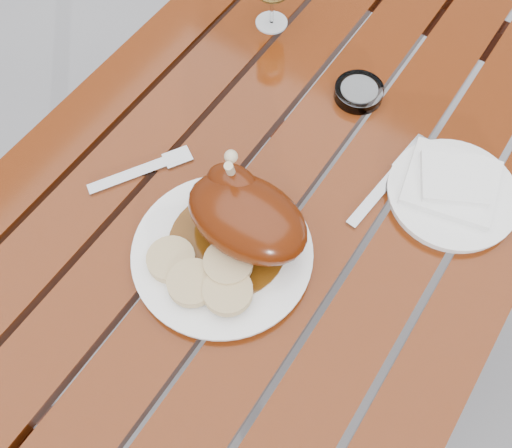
{
  "coord_description": "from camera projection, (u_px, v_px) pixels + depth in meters",
  "views": [
    {
      "loc": [
        0.25,
        -0.46,
        1.52
      ],
      "look_at": [
        0.03,
        -0.13,
        0.78
      ],
      "focal_mm": 40.0,
      "sensor_mm": 36.0,
      "label": 1
    }
  ],
  "objects": [
    {
      "name": "ground",
      "position": [
        273.0,
        318.0,
        1.59
      ],
      "size": [
        60.0,
        60.0,
        0.0
      ],
      "primitive_type": "plane",
      "color": "slate",
      "rests_on": "ground"
    },
    {
      "name": "table",
      "position": [
        278.0,
        262.0,
        1.26
      ],
      "size": [
        0.8,
        1.2,
        0.75
      ],
      "primitive_type": "cube",
      "color": "#69270C",
      "rests_on": "ground"
    },
    {
      "name": "dinner_plate",
      "position": [
        222.0,
        254.0,
        0.85
      ],
      "size": [
        0.31,
        0.31,
        0.02
      ],
      "primitive_type": "cylinder",
      "rotation": [
        0.0,
        0.0,
        -0.17
      ],
      "color": "white",
      "rests_on": "table"
    },
    {
      "name": "roast_duck",
      "position": [
        244.0,
        214.0,
        0.81
      ],
      "size": [
        0.2,
        0.18,
        0.13
      ],
      "color": "#562D09",
      "rests_on": "dinner_plate"
    },
    {
      "name": "bread_dumplings",
      "position": [
        204.0,
        274.0,
        0.81
      ],
      "size": [
        0.17,
        0.12,
        0.03
      ],
      "color": "tan",
      "rests_on": "dinner_plate"
    },
    {
      "name": "side_plate",
      "position": [
        452.0,
        195.0,
        0.9
      ],
      "size": [
        0.27,
        0.27,
        0.02
      ],
      "primitive_type": "cylinder",
      "rotation": [
        0.0,
        0.0,
        -0.41
      ],
      "color": "white",
      "rests_on": "table"
    },
    {
      "name": "napkin",
      "position": [
        451.0,
        182.0,
        0.89
      ],
      "size": [
        0.16,
        0.15,
        0.01
      ],
      "primitive_type": "cube",
      "rotation": [
        0.0,
        0.0,
        0.22
      ],
      "color": "white",
      "rests_on": "side_plate"
    },
    {
      "name": "ashtray",
      "position": [
        359.0,
        92.0,
        0.99
      ],
      "size": [
        0.09,
        0.09,
        0.02
      ],
      "primitive_type": "cylinder",
      "rotation": [
        0.0,
        0.0,
        -0.1
      ],
      "color": "#B2B7BC",
      "rests_on": "table"
    },
    {
      "name": "fork",
      "position": [
        136.0,
        173.0,
        0.92
      ],
      "size": [
        0.1,
        0.15,
        0.01
      ],
      "primitive_type": "cube",
      "rotation": [
        0.0,
        0.0,
        -0.55
      ],
      "color": "gray",
      "rests_on": "table"
    },
    {
      "name": "knife",
      "position": [
        383.0,
        186.0,
        0.91
      ],
      "size": [
        0.04,
        0.19,
        0.01
      ],
      "primitive_type": "cube",
      "rotation": [
        0.0,
        0.0,
        -0.1
      ],
      "color": "gray",
      "rests_on": "table"
    }
  ]
}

